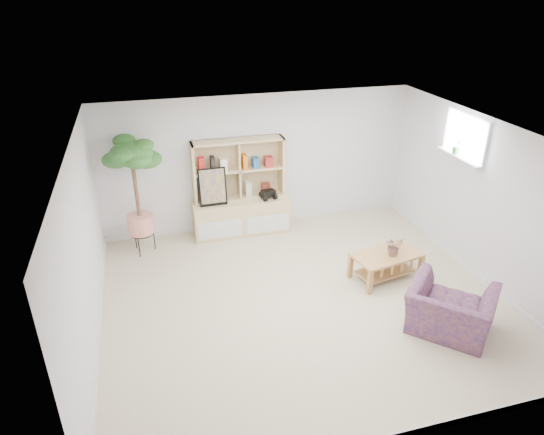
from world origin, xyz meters
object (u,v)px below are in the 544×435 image
object	(u,v)px
storage_unit	(240,188)
armchair	(451,307)
coffee_table	(386,266)
floor_tree	(137,197)

from	to	relation	value
storage_unit	armchair	world-z (taller)	storage_unit
coffee_table	floor_tree	world-z (taller)	floor_tree
coffee_table	storage_unit	bearing A→B (deg)	120.27
storage_unit	coffee_table	world-z (taller)	storage_unit
floor_tree	armchair	size ratio (longest dim) A/B	1.94
storage_unit	floor_tree	distance (m)	1.75
armchair	storage_unit	bearing A→B (deg)	-14.34
floor_tree	armchair	xyz separation A→B (m)	(3.71, -3.15, -0.61)
storage_unit	armchair	distance (m)	3.97
coffee_table	armchair	world-z (taller)	armchair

